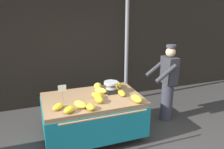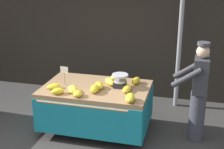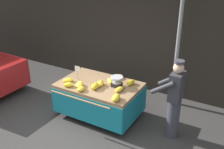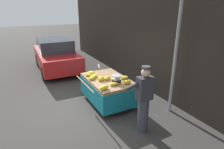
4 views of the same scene
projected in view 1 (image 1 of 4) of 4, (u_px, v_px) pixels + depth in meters
name	position (u px, v px, depth m)	size (l,w,h in m)	color
back_wall	(66.00, 26.00, 5.60)	(16.00, 0.24, 4.00)	black
street_pole	(127.00, 38.00, 5.73)	(0.09, 0.09, 3.38)	gray
banana_cart	(93.00, 108.00, 4.34)	(1.86, 1.38, 0.84)	#93704C
weighing_scale	(111.00, 87.00, 4.46)	(0.28, 0.28, 0.24)	black
price_sign	(62.00, 90.00, 3.97)	(0.14, 0.01, 0.34)	#997A51
banana_bunch_0	(58.00, 107.00, 3.80)	(0.13, 0.25, 0.09)	yellow
banana_bunch_1	(101.00, 91.00, 4.45)	(0.11, 0.27, 0.12)	yellow
banana_bunch_2	(91.00, 107.00, 3.78)	(0.15, 0.21, 0.10)	gold
banana_bunch_3	(98.00, 86.00, 4.75)	(0.16, 0.27, 0.10)	yellow
banana_bunch_4	(118.00, 85.00, 4.75)	(0.12, 0.27, 0.12)	gold
banana_bunch_5	(99.00, 99.00, 4.06)	(0.14, 0.25, 0.13)	gold
banana_bunch_6	(122.00, 93.00, 4.38)	(0.13, 0.28, 0.09)	gold
banana_bunch_7	(69.00, 110.00, 3.68)	(0.14, 0.22, 0.11)	gold
banana_bunch_8	(137.00, 99.00, 4.07)	(0.15, 0.28, 0.13)	yellow
banana_bunch_9	(97.00, 95.00, 4.24)	(0.15, 0.25, 0.11)	gold
banana_bunch_10	(80.00, 104.00, 3.87)	(0.16, 0.28, 0.11)	yellow
vendor_person	(168.00, 83.00, 4.93)	(0.58, 0.51, 1.71)	#383842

